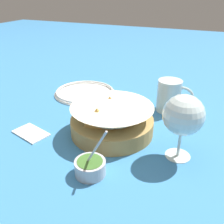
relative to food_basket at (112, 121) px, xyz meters
name	(u,v)px	position (x,y,z in m)	size (l,w,h in m)	color
ground_plane	(95,136)	(-0.04, -0.04, -0.04)	(4.00, 4.00, 0.00)	teal
food_basket	(112,121)	(0.00, 0.00, 0.00)	(0.23, 0.23, 0.09)	#B2894C
sauce_cup	(90,167)	(0.03, -0.18, -0.02)	(0.08, 0.07, 0.12)	#B7B7BC
wine_glass	(183,117)	(0.19, -0.04, 0.07)	(0.10, 0.10, 0.16)	silver
beer_mug	(169,97)	(0.12, 0.21, 0.01)	(0.12, 0.08, 0.11)	silver
side_plate	(85,92)	(-0.21, 0.22, -0.03)	(0.23, 0.23, 0.01)	white
napkin	(31,133)	(-0.21, -0.10, -0.03)	(0.11, 0.09, 0.01)	white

